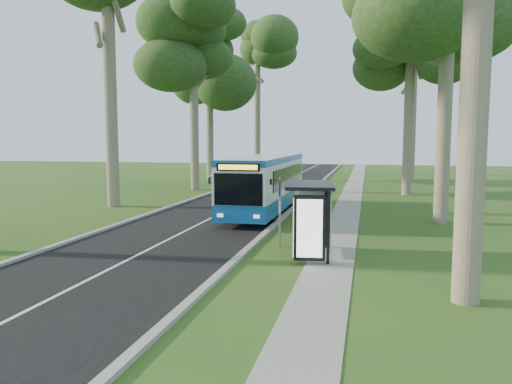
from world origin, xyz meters
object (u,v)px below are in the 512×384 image
litter_bin (314,204)px  car_white (222,174)px  bus_stop_sign (280,204)px  bus_shelter (313,207)px  bus (266,183)px  car_silver (244,171)px

litter_bin → car_white: bearing=121.2°
bus_stop_sign → bus_shelter: (1.36, -1.50, 0.15)m
bus → litter_bin: bearing=9.4°
litter_bin → car_silver: size_ratio=0.21×
bus_stop_sign → car_white: 27.59m
bus_shelter → bus: bearing=103.7°
bus → car_white: bus is taller
bus_stop_sign → litter_bin: bearing=86.6°
bus_shelter → litter_bin: bus_shelter is taller
bus_shelter → litter_bin: 10.44m
bus_shelter → car_silver: bearing=101.4°
bus_shelter → car_silver: size_ratio=0.73×
car_white → litter_bin: bearing=-61.3°
bus_stop_sign → bus_shelter: bearing=-49.0°
bus_stop_sign → bus_shelter: bus_stop_sign is taller
bus_shelter → car_white: size_ratio=0.71×
bus → bus_stop_sign: (2.25, -8.40, 0.01)m
bus_shelter → car_silver: bus_shelter is taller
car_silver → bus_stop_sign: bearing=-67.4°
car_silver → litter_bin: bearing=-61.0°
bus_stop_sign → car_silver: size_ratio=0.61×
car_white → bus_shelter: bearing=-70.0°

